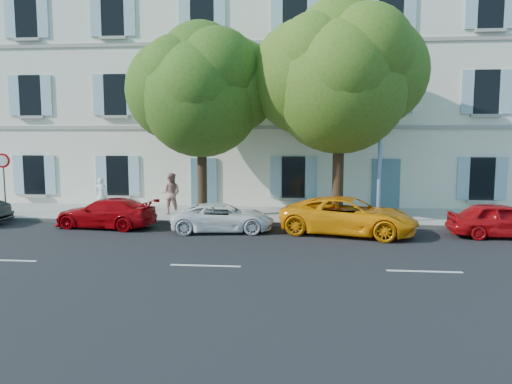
# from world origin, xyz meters

# --- Properties ---
(ground) EXTENTS (90.00, 90.00, 0.00)m
(ground) POSITION_xyz_m (0.00, 0.00, 0.00)
(ground) COLOR black
(sidewalk) EXTENTS (36.00, 4.50, 0.15)m
(sidewalk) POSITION_xyz_m (0.00, 4.45, 0.07)
(sidewalk) COLOR #A09E96
(sidewalk) RESTS_ON ground
(kerb) EXTENTS (36.00, 0.16, 0.16)m
(kerb) POSITION_xyz_m (0.00, 2.28, 0.08)
(kerb) COLOR #9E998E
(kerb) RESTS_ON ground
(building) EXTENTS (28.00, 7.00, 12.00)m
(building) POSITION_xyz_m (0.00, 10.20, 6.00)
(building) COLOR white
(building) RESTS_ON ground
(car_red_coupe) EXTENTS (4.20, 2.17, 1.16)m
(car_red_coupe) POSITION_xyz_m (-5.05, 1.27, 0.58)
(car_red_coupe) COLOR #A4040A
(car_red_coupe) RESTS_ON ground
(car_white_coupe) EXTENTS (4.07, 2.26, 1.08)m
(car_white_coupe) POSITION_xyz_m (-0.33, 0.95, 0.54)
(car_white_coupe) COLOR white
(car_white_coupe) RESTS_ON ground
(car_yellow_supercar) EXTENTS (5.37, 3.47, 1.37)m
(car_yellow_supercar) POSITION_xyz_m (4.38, 0.88, 0.69)
(car_yellow_supercar) COLOR #FF9A0A
(car_yellow_supercar) RESTS_ON ground
(car_red_hatchback) EXTENTS (3.67, 1.48, 1.25)m
(car_red_hatchback) POSITION_xyz_m (9.78, 0.86, 0.62)
(car_red_hatchback) COLOR #B70B0F
(car_red_hatchback) RESTS_ON ground
(tree_left) EXTENTS (5.10, 5.10, 7.91)m
(tree_left) POSITION_xyz_m (-1.58, 3.27, 5.24)
(tree_left) COLOR #3A2819
(tree_left) RESTS_ON sidewalk
(tree_right) EXTENTS (5.56, 5.56, 8.57)m
(tree_right) POSITION_xyz_m (4.10, 2.98, 5.64)
(tree_right) COLOR #3A2819
(tree_right) RESTS_ON sidewalk
(road_sign) EXTENTS (0.62, 0.13, 2.70)m
(road_sign) POSITION_xyz_m (-10.18, 2.77, 2.10)
(road_sign) COLOR #383A3D
(road_sign) RESTS_ON sidewalk
(street_lamp) EXTENTS (0.30, 1.65, 7.71)m
(street_lamp) POSITION_xyz_m (5.69, 2.42, 4.52)
(street_lamp) COLOR #7293BF
(street_lamp) RESTS_ON sidewalk
(pedestrian_a) EXTENTS (0.58, 0.39, 1.57)m
(pedestrian_a) POSITION_xyz_m (-6.39, 4.08, 0.94)
(pedestrian_a) COLOR white
(pedestrian_a) RESTS_ON sidewalk
(pedestrian_b) EXTENTS (0.93, 0.75, 1.83)m
(pedestrian_b) POSITION_xyz_m (-3.14, 3.97, 1.06)
(pedestrian_b) COLOR tan
(pedestrian_b) RESTS_ON sidewalk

